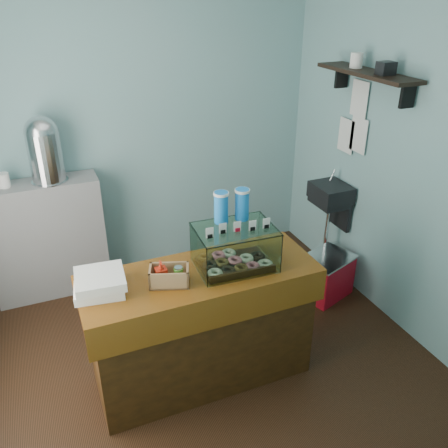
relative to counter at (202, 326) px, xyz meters
name	(u,v)px	position (x,y,z in m)	size (l,w,h in m)	color
ground	(192,352)	(0.00, 0.25, -0.46)	(3.50, 3.50, 0.00)	black
room_shell	(187,145)	(0.03, 0.26, 1.25)	(3.54, 3.04, 2.82)	#79ADB1
counter	(202,326)	(0.00, 0.00, 0.00)	(1.60, 0.60, 0.90)	#48270D
back_shelf	(48,239)	(-0.90, 1.57, 0.09)	(1.00, 0.32, 1.10)	gray
display_case	(233,242)	(0.25, 0.02, 0.61)	(0.54, 0.41, 0.50)	black
condiment_crate	(168,276)	(-0.23, -0.04, 0.50)	(0.29, 0.23, 0.17)	tan
pastry_boxes	(100,283)	(-0.65, 0.05, 0.50)	(0.34, 0.34, 0.12)	white
coffee_urn	(44,148)	(-0.79, 1.57, 0.94)	(0.31, 0.31, 0.57)	silver
red_cooler	(326,276)	(1.41, 0.52, -0.25)	(0.55, 0.49, 0.41)	red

